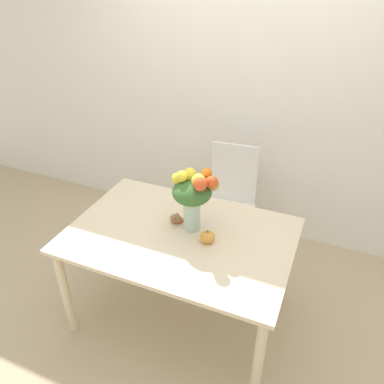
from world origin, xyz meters
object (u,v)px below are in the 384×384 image
(pumpkin, at_px, (208,237))
(dining_chair_near_window, at_px, (230,203))
(turkey_figurine, at_px, (177,217))
(flower_vase, at_px, (193,195))

(pumpkin, bearing_deg, dining_chair_near_window, 97.68)
(pumpkin, distance_m, dining_chair_near_window, 0.92)
(pumpkin, bearing_deg, turkey_figurine, 156.27)
(flower_vase, height_order, dining_chair_near_window, flower_vase)
(turkey_figurine, height_order, dining_chair_near_window, dining_chair_near_window)
(turkey_figurine, relative_size, dining_chair_near_window, 0.11)
(flower_vase, relative_size, dining_chair_near_window, 0.44)
(flower_vase, xyz_separation_m, dining_chair_near_window, (0.02, 0.77, -0.52))
(flower_vase, distance_m, turkey_figurine, 0.27)
(turkey_figurine, xyz_separation_m, dining_chair_near_window, (0.15, 0.75, -0.29))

